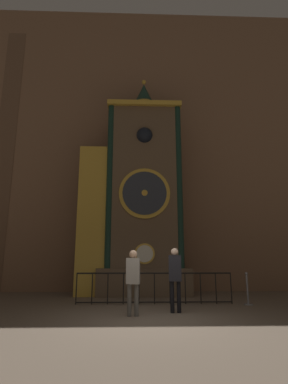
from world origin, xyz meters
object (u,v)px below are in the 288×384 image
(visitor_near, at_px, (133,276))
(stanchion_post, at_px, (248,294))
(visitor_far, at_px, (175,273))
(clock_tower, at_px, (135,198))

(visitor_near, distance_m, stanchion_post, 4.08)
(visitor_far, bearing_deg, stanchion_post, 34.25)
(visitor_near, bearing_deg, stanchion_post, 33.06)
(clock_tower, xyz_separation_m, visitor_far, (1.08, -4.01, -2.90))
(visitor_far, height_order, stanchion_post, visitor_far)
(visitor_far, relative_size, stanchion_post, 1.71)
(visitor_near, bearing_deg, visitor_far, 27.92)
(stanchion_post, bearing_deg, visitor_near, -153.82)
(visitor_near, height_order, visitor_far, visitor_far)
(clock_tower, distance_m, visitor_near, 5.34)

